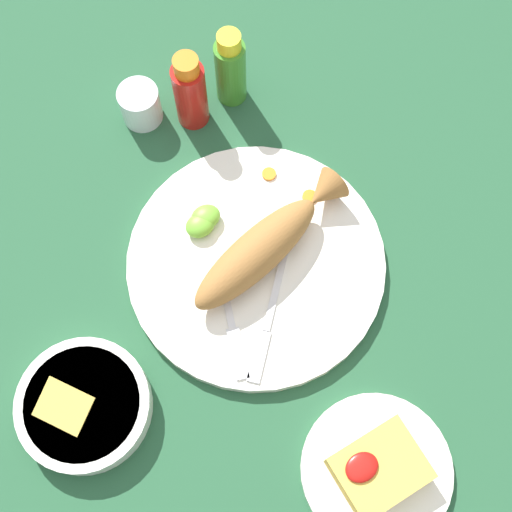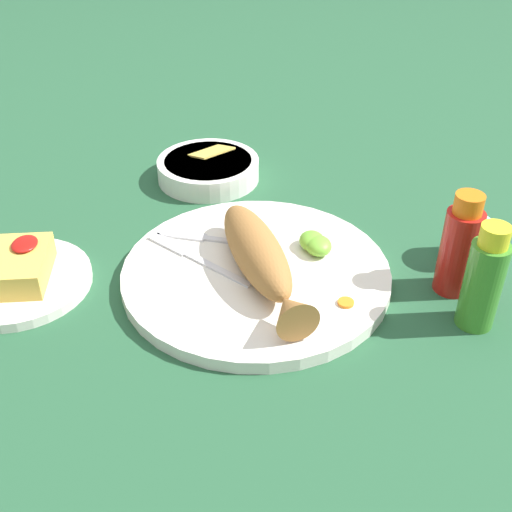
{
  "view_description": "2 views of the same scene",
  "coord_description": "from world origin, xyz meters",
  "px_view_note": "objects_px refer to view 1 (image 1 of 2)",
  "views": [
    {
      "loc": [
        0.17,
        0.29,
        0.95
      ],
      "look_at": [
        0.0,
        0.0,
        0.04
      ],
      "focal_mm": 50.0,
      "sensor_mm": 36.0,
      "label": 1
    },
    {
      "loc": [
        -0.69,
        0.06,
        0.53
      ],
      "look_at": [
        0.0,
        0.0,
        0.04
      ],
      "focal_mm": 45.0,
      "sensor_mm": 36.0,
      "label": 2
    }
  ],
  "objects_px": {
    "fried_fish": "(266,244)",
    "guacamole_bowl": "(84,405)",
    "fork_near": "(266,325)",
    "hot_sauce_bottle_red": "(190,92)",
    "side_plate_fries": "(376,470)",
    "hot_sauce_bottle_green": "(230,69)",
    "salt_cup": "(141,106)",
    "fork_far": "(231,322)",
    "main_plate": "(256,263)"
  },
  "relations": [
    {
      "from": "fried_fish",
      "to": "guacamole_bowl",
      "type": "height_order",
      "value": "fried_fish"
    },
    {
      "from": "fork_near",
      "to": "side_plate_fries",
      "type": "xyz_separation_m",
      "value": [
        -0.02,
        0.23,
        -0.01
      ]
    },
    {
      "from": "fried_fish",
      "to": "hot_sauce_bottle_red",
      "type": "relative_size",
      "value": 1.9
    },
    {
      "from": "fried_fish",
      "to": "guacamole_bowl",
      "type": "xyz_separation_m",
      "value": [
        0.31,
        0.06,
        -0.03
      ]
    },
    {
      "from": "hot_sauce_bottle_red",
      "to": "hot_sauce_bottle_green",
      "type": "bearing_deg",
      "value": -176.14
    },
    {
      "from": "hot_sauce_bottle_green",
      "to": "guacamole_bowl",
      "type": "height_order",
      "value": "hot_sauce_bottle_green"
    },
    {
      "from": "main_plate",
      "to": "hot_sauce_bottle_green",
      "type": "relative_size",
      "value": 2.56
    },
    {
      "from": "hot_sauce_bottle_green",
      "to": "side_plate_fries",
      "type": "distance_m",
      "value": 0.6
    },
    {
      "from": "fork_far",
      "to": "hot_sauce_bottle_red",
      "type": "relative_size",
      "value": 1.26
    },
    {
      "from": "main_plate",
      "to": "side_plate_fries",
      "type": "height_order",
      "value": "main_plate"
    },
    {
      "from": "salt_cup",
      "to": "side_plate_fries",
      "type": "bearing_deg",
      "value": 91.21
    },
    {
      "from": "main_plate",
      "to": "hot_sauce_bottle_red",
      "type": "xyz_separation_m",
      "value": [
        -0.04,
        -0.26,
        0.06
      ]
    },
    {
      "from": "guacamole_bowl",
      "to": "fried_fish",
      "type": "bearing_deg",
      "value": -168.78
    },
    {
      "from": "fried_fish",
      "to": "hot_sauce_bottle_red",
      "type": "distance_m",
      "value": 0.25
    },
    {
      "from": "fork_far",
      "to": "hot_sauce_bottle_green",
      "type": "distance_m",
      "value": 0.37
    },
    {
      "from": "fork_near",
      "to": "fried_fish",
      "type": "bearing_deg",
      "value": -166.46
    },
    {
      "from": "fork_near",
      "to": "side_plate_fries",
      "type": "bearing_deg",
      "value": 50.06
    },
    {
      "from": "fork_far",
      "to": "guacamole_bowl",
      "type": "bearing_deg",
      "value": -71.87
    },
    {
      "from": "hot_sauce_bottle_green",
      "to": "salt_cup",
      "type": "height_order",
      "value": "hot_sauce_bottle_green"
    },
    {
      "from": "hot_sauce_bottle_red",
      "to": "fork_near",
      "type": "bearing_deg",
      "value": 77.35
    },
    {
      "from": "fried_fish",
      "to": "guacamole_bowl",
      "type": "distance_m",
      "value": 0.32
    },
    {
      "from": "hot_sauce_bottle_red",
      "to": "main_plate",
      "type": "bearing_deg",
      "value": 80.72
    },
    {
      "from": "side_plate_fries",
      "to": "hot_sauce_bottle_green",
      "type": "bearing_deg",
      "value": -102.01
    },
    {
      "from": "fork_near",
      "to": "fork_far",
      "type": "distance_m",
      "value": 0.05
    },
    {
      "from": "fork_far",
      "to": "hot_sauce_bottle_red",
      "type": "xyz_separation_m",
      "value": [
        -0.12,
        -0.32,
        0.05
      ]
    },
    {
      "from": "fork_far",
      "to": "guacamole_bowl",
      "type": "height_order",
      "value": "guacamole_bowl"
    },
    {
      "from": "main_plate",
      "to": "fork_near",
      "type": "xyz_separation_m",
      "value": [
        0.04,
        0.09,
        0.01
      ]
    },
    {
      "from": "fried_fish",
      "to": "guacamole_bowl",
      "type": "relative_size",
      "value": 1.56
    },
    {
      "from": "fork_far",
      "to": "side_plate_fries",
      "type": "distance_m",
      "value": 0.27
    },
    {
      "from": "main_plate",
      "to": "guacamole_bowl",
      "type": "xyz_separation_m",
      "value": [
        0.29,
        0.06,
        0.01
      ]
    },
    {
      "from": "fork_far",
      "to": "salt_cup",
      "type": "relative_size",
      "value": 2.93
    },
    {
      "from": "hot_sauce_bottle_green",
      "to": "main_plate",
      "type": "bearing_deg",
      "value": 66.79
    },
    {
      "from": "fried_fish",
      "to": "fork_near",
      "type": "relative_size",
      "value": 1.9
    },
    {
      "from": "salt_cup",
      "to": "guacamole_bowl",
      "type": "bearing_deg",
      "value": 52.86
    },
    {
      "from": "main_plate",
      "to": "fried_fish",
      "type": "distance_m",
      "value": 0.04
    },
    {
      "from": "hot_sauce_bottle_green",
      "to": "side_plate_fries",
      "type": "height_order",
      "value": "hot_sauce_bottle_green"
    },
    {
      "from": "fried_fish",
      "to": "fork_near",
      "type": "height_order",
      "value": "fried_fish"
    },
    {
      "from": "main_plate",
      "to": "guacamole_bowl",
      "type": "distance_m",
      "value": 0.3
    },
    {
      "from": "hot_sauce_bottle_green",
      "to": "hot_sauce_bottle_red",
      "type": "bearing_deg",
      "value": 3.86
    },
    {
      "from": "hot_sauce_bottle_green",
      "to": "guacamole_bowl",
      "type": "xyz_separation_m",
      "value": [
        0.41,
        0.32,
        -0.05
      ]
    },
    {
      "from": "side_plate_fries",
      "to": "main_plate",
      "type": "bearing_deg",
      "value": -91.99
    },
    {
      "from": "main_plate",
      "to": "hot_sauce_bottle_red",
      "type": "bearing_deg",
      "value": -99.28
    },
    {
      "from": "hot_sauce_bottle_green",
      "to": "salt_cup",
      "type": "bearing_deg",
      "value": -14.83
    },
    {
      "from": "fork_near",
      "to": "hot_sauce_bottle_green",
      "type": "bearing_deg",
      "value": -158.81
    },
    {
      "from": "main_plate",
      "to": "hot_sauce_bottle_red",
      "type": "height_order",
      "value": "hot_sauce_bottle_red"
    },
    {
      "from": "salt_cup",
      "to": "guacamole_bowl",
      "type": "relative_size",
      "value": 0.35
    },
    {
      "from": "fork_far",
      "to": "hot_sauce_bottle_green",
      "type": "xyz_separation_m",
      "value": [
        -0.19,
        -0.32,
        0.05
      ]
    },
    {
      "from": "main_plate",
      "to": "side_plate_fries",
      "type": "bearing_deg",
      "value": 88.01
    },
    {
      "from": "main_plate",
      "to": "hot_sauce_bottle_red",
      "type": "distance_m",
      "value": 0.27
    },
    {
      "from": "fork_near",
      "to": "hot_sauce_bottle_red",
      "type": "relative_size",
      "value": 1.0
    }
  ]
}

